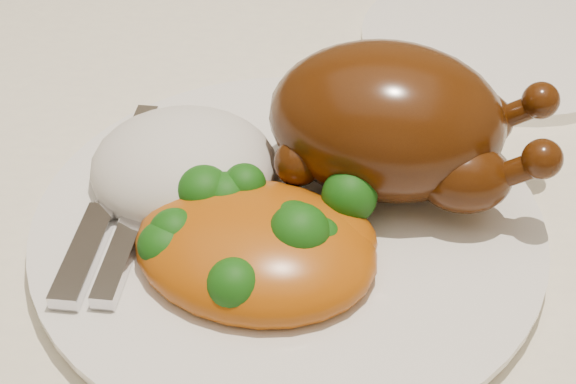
# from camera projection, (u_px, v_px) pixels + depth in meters

# --- Properties ---
(dining_table) EXTENTS (1.60, 0.90, 0.76)m
(dining_table) POSITION_uv_depth(u_px,v_px,m) (138.00, 164.00, 0.71)
(dining_table) COLOR brown
(dining_table) RESTS_ON floor
(tablecloth) EXTENTS (1.73, 1.03, 0.18)m
(tablecloth) POSITION_uv_depth(u_px,v_px,m) (127.00, 95.00, 0.66)
(tablecloth) COLOR silver
(tablecloth) RESTS_ON dining_table
(dinner_plate) EXTENTS (0.34, 0.34, 0.01)m
(dinner_plate) POSITION_uv_depth(u_px,v_px,m) (288.00, 225.00, 0.49)
(dinner_plate) COLOR white
(dinner_plate) RESTS_ON tablecloth
(side_plate) EXTENTS (0.27, 0.27, 0.01)m
(side_plate) POSITION_uv_depth(u_px,v_px,m) (501.00, 40.00, 0.66)
(side_plate) COLOR white
(side_plate) RESTS_ON tablecloth
(roast_chicken) EXTENTS (0.18, 0.12, 0.09)m
(roast_chicken) POSITION_uv_depth(u_px,v_px,m) (393.00, 122.00, 0.48)
(roast_chicken) COLOR #4A2407
(roast_chicken) RESTS_ON dinner_plate
(rice_mound) EXTENTS (0.12, 0.11, 0.06)m
(rice_mound) POSITION_uv_depth(u_px,v_px,m) (184.00, 168.00, 0.50)
(rice_mound) COLOR white
(rice_mound) RESTS_ON dinner_plate
(mac_and_cheese) EXTENTS (0.15, 0.13, 0.06)m
(mac_and_cheese) POSITION_uv_depth(u_px,v_px,m) (261.00, 241.00, 0.45)
(mac_and_cheese) COLOR #B0530B
(mac_and_cheese) RESTS_ON dinner_plate
(cutlery) EXTENTS (0.04, 0.19, 0.01)m
(cutlery) POSITION_uv_depth(u_px,v_px,m) (115.00, 221.00, 0.47)
(cutlery) COLOR silver
(cutlery) RESTS_ON dinner_plate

